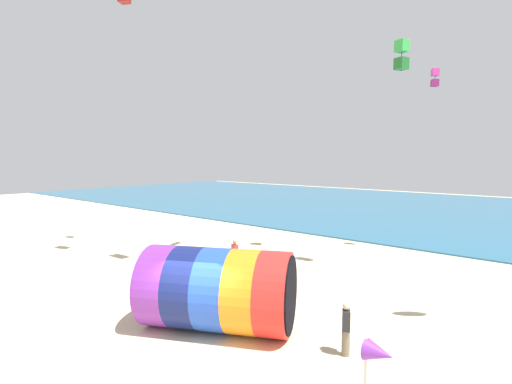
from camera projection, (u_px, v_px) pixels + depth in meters
ground_plane at (180, 352)px, 11.93m from camera, size 120.00×120.00×0.00m
sea at (474, 214)px, 40.59m from camera, size 120.00×40.00×0.10m
giant_inflatable_tube at (218, 289)px, 13.40m from camera, size 5.65×4.71×2.76m
kite_handler at (346, 329)px, 11.65m from camera, size 0.37×0.42×1.60m
kite_magenta_box at (435, 78)px, 23.07m from camera, size 0.52×0.52×1.07m
kite_green_box at (402, 55)px, 18.93m from camera, size 0.65×0.65×1.46m
bystander_near_water at (235, 255)px, 20.33m from camera, size 0.40×0.31×1.60m
beach_flag at (377, 361)px, 6.25m from camera, size 0.47×0.36×2.95m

